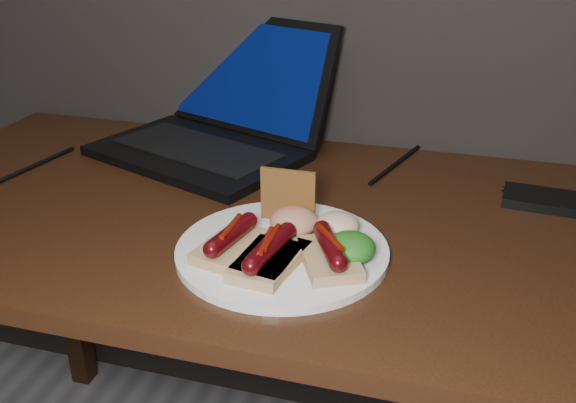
{
  "coord_description": "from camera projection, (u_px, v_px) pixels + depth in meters",
  "views": [
    {
      "loc": [
        0.28,
        0.49,
        1.21
      ],
      "look_at": [
        0.05,
        1.28,
        0.82
      ],
      "focal_mm": 40.0,
      "sensor_mm": 36.0,
      "label": 1
    }
  ],
  "objects": [
    {
      "name": "bread_sausage_extra",
      "position": [
        266.0,
        257.0,
        0.86
      ],
      "size": [
        0.08,
        0.12,
        0.04
      ],
      "color": "tan",
      "rests_on": "plate"
    },
    {
      "name": "crispbread",
      "position": [
        288.0,
        196.0,
        0.97
      ],
      "size": [
        0.09,
        0.01,
        0.08
      ],
      "primitive_type": "cube",
      "color": "brown",
      "rests_on": "plate"
    },
    {
      "name": "plate",
      "position": [
        282.0,
        250.0,
        0.92
      ],
      "size": [
        0.39,
        0.39,
        0.01
      ],
      "primitive_type": "cylinder",
      "rotation": [
        0.0,
        0.0,
        0.36
      ],
      "color": "silver",
      "rests_on": "desk"
    },
    {
      "name": "hard_drive",
      "position": [
        541.0,
        199.0,
        1.07
      ],
      "size": [
        0.13,
        0.09,
        0.02
      ],
      "primitive_type": "cube",
      "rotation": [
        0.0,
        0.0,
        -0.08
      ],
      "color": "black",
      "rests_on": "desk"
    },
    {
      "name": "bread_sausage_center",
      "position": [
        271.0,
        253.0,
        0.86
      ],
      "size": [
        0.09,
        0.13,
        0.04
      ],
      "color": "tan",
      "rests_on": "plate"
    },
    {
      "name": "salsa_mound",
      "position": [
        294.0,
        221.0,
        0.94
      ],
      "size": [
        0.07,
        0.07,
        0.04
      ],
      "primitive_type": "ellipsoid",
      "color": "#A11010",
      "rests_on": "plate"
    },
    {
      "name": "salad_greens",
      "position": [
        350.0,
        247.0,
        0.87
      ],
      "size": [
        0.07,
        0.07,
        0.04
      ],
      "primitive_type": "ellipsoid",
      "color": "#185010",
      "rests_on": "plate"
    },
    {
      "name": "bread_sausage_right",
      "position": [
        329.0,
        253.0,
        0.87
      ],
      "size": [
        0.11,
        0.13,
        0.04
      ],
      "color": "tan",
      "rests_on": "plate"
    },
    {
      "name": "desk",
      "position": [
        273.0,
        258.0,
        1.08
      ],
      "size": [
        1.4,
        0.7,
        0.75
      ],
      "color": "#361E0D",
      "rests_on": "ground"
    },
    {
      "name": "coleslaw_mound",
      "position": [
        338.0,
        225.0,
        0.94
      ],
      "size": [
        0.06,
        0.06,
        0.04
      ],
      "primitive_type": "ellipsoid",
      "color": "beige",
      "rests_on": "plate"
    },
    {
      "name": "desk_cables",
      "position": [
        291.0,
        176.0,
        1.17
      ],
      "size": [
        1.01,
        0.4,
        0.01
      ],
      "color": "black",
      "rests_on": "desk"
    },
    {
      "name": "bread_sausage_left",
      "position": [
        231.0,
        242.0,
        0.89
      ],
      "size": [
        0.09,
        0.13,
        0.04
      ],
      "color": "tan",
      "rests_on": "plate"
    },
    {
      "name": "laptop",
      "position": [
        217.0,
        124.0,
        1.28
      ],
      "size": [
        0.49,
        0.46,
        0.25
      ],
      "color": "black",
      "rests_on": "desk"
    }
  ]
}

